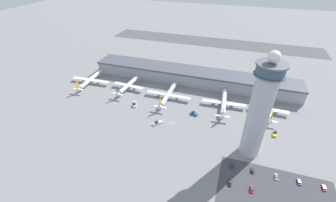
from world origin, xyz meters
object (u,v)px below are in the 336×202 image
Objects in this scene: airplane_gate_delta at (224,103)px; service_truck_baggage at (194,114)px; airplane_gate_alpha at (90,80)px; car_grey_coupe at (252,189)px; airplane_gate_charlie at (168,95)px; car_yellow_taxi at (232,166)px; service_truck_water at (157,123)px; car_silver_sedan at (252,171)px; airplane_gate_echo at (269,109)px; airplane_gate_bravo at (128,85)px; car_navy_sedan at (276,177)px; control_tower at (260,110)px; service_truck_catering at (275,134)px; service_truck_fuel at (135,104)px; car_black_suv at (230,183)px; car_blue_compact at (299,182)px; car_white_wagon at (324,188)px.

airplane_gate_delta reaches higher than service_truck_baggage.
airplane_gate_alpha reaches higher than car_grey_coupe.
car_yellow_taxi is at bearing -44.72° from airplane_gate_charlie.
airplane_gate_alpha is 133.91m from airplane_gate_delta.
service_truck_baggage is at bearing 40.31° from service_truck_water.
car_silver_sedan is (24.97, -64.37, -3.41)m from airplane_gate_delta.
airplane_gate_delta is at bearing -0.11° from airplane_gate_alpha.
airplane_gate_echo is 4.68× the size of service_truck_water.
service_truck_baggage reaches higher than car_yellow_taxi.
airplane_gate_bravo is 1.07× the size of airplane_gate_echo.
control_tower is at bearing 134.68° from car_navy_sedan.
airplane_gate_bravo is 7.87× the size of car_yellow_taxi.
car_silver_sedan is (-15.28, -39.86, -0.36)m from service_truck_catering.
airplane_gate_bravo is at bearing 153.11° from car_navy_sedan.
car_yellow_taxi is at bearing -22.59° from service_truck_water.
car_grey_coupe is at bearing -29.66° from service_truck_fuel.
car_navy_sedan is at bearing 26.29° from car_black_suv.
car_blue_compact is (184.76, -64.62, -3.49)m from airplane_gate_alpha.
service_truck_water is 1.83× the size of car_silver_sedan.
airplane_gate_delta is at bearing 128.31° from car_blue_compact.
airplane_gate_alpha reaches higher than service_truck_baggage.
car_blue_compact is at bearing -24.74° from airplane_gate_bravo.
car_navy_sedan is (-12.34, -0.34, 0.01)m from car_blue_compact.
service_truck_catering is 55.83m from car_grey_coupe.
car_white_wagon reaches higher than car_blue_compact.
car_navy_sedan is at bearing -92.48° from service_truck_catering.
service_truck_fuel reaches higher than car_blue_compact.
airplane_gate_alpha reaches higher than car_white_wagon.
service_truck_water is at bearing 157.41° from car_yellow_taxi.
airplane_gate_echo is 5.18× the size of service_truck_baggage.
car_navy_sedan is at bearing -0.92° from car_yellow_taxi.
car_blue_compact is 25.88m from car_silver_sedan.
car_grey_coupe is at bearing -98.36° from airplane_gate_echo.
car_white_wagon is at bearing 0.95° from car_navy_sedan.
car_black_suv is (-9.38, -29.36, -33.98)m from control_tower.
service_truck_catering is 1.46× the size of car_black_suv.
airplane_gate_bravo reaches higher than airplane_gate_delta.
airplane_gate_echo is at bearing 0.36° from airplane_gate_bravo.
airplane_gate_charlie is 6.18× the size of service_truck_catering.
service_truck_baggage is at bearing 120.53° from car_black_suv.
car_silver_sedan is at bearing -19.09° from service_truck_water.
car_navy_sedan is (172.42, -64.97, -3.49)m from airplane_gate_alpha.
airplane_gate_delta is (49.68, 2.37, -0.03)m from airplane_gate_charlie.
car_grey_coupe reaches higher than car_silver_sedan.
airplane_gate_charlie is 1.23× the size of airplane_gate_echo.
service_truck_baggage is 1.65× the size of car_silver_sedan.
car_blue_compact is (14.26, -66.51, -3.41)m from airplane_gate_echo.
control_tower is at bearing 150.51° from car_blue_compact.
service_truck_water is (45.53, -41.06, -3.47)m from airplane_gate_bravo.
airplane_gate_bravo is at bearing 179.17° from airplane_gate_delta.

